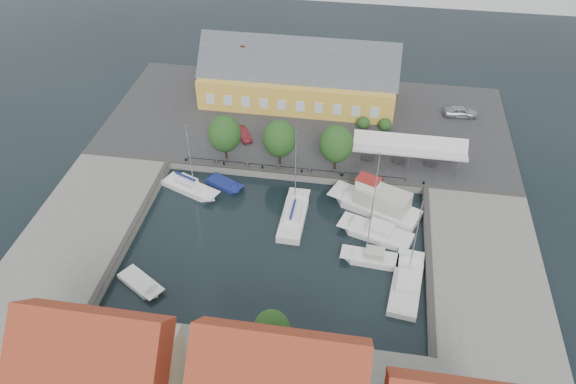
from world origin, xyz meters
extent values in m
plane|color=black|center=(0.00, 0.00, 0.00)|extent=(140.00, 140.00, 0.00)
cube|color=#2D2D30|center=(0.00, 23.00, 0.50)|extent=(56.00, 26.00, 1.00)
cube|color=slate|center=(-22.00, -2.00, 0.50)|extent=(12.00, 24.00, 1.00)
cube|color=slate|center=(22.00, -2.00, 0.50)|extent=(12.00, 24.00, 1.00)
cube|color=#383533|center=(0.00, 10.30, 1.06)|extent=(56.00, 0.60, 0.12)
cube|color=#383533|center=(-16.30, -2.00, 1.06)|extent=(0.60, 24.00, 0.12)
cube|color=#383533|center=(16.30, -2.00, 1.06)|extent=(0.60, 24.00, 0.12)
cylinder|color=black|center=(-14.00, 10.60, 1.20)|extent=(0.24, 0.24, 0.40)
cylinder|color=black|center=(-9.00, 10.60, 1.20)|extent=(0.24, 0.24, 0.40)
cylinder|color=black|center=(-4.00, 10.60, 1.20)|extent=(0.24, 0.24, 0.40)
cylinder|color=black|center=(1.00, 10.60, 1.20)|extent=(0.24, 0.24, 0.40)
cylinder|color=black|center=(6.00, 10.60, 1.20)|extent=(0.24, 0.24, 0.40)
cylinder|color=black|center=(11.00, 10.60, 1.20)|extent=(0.24, 0.24, 0.40)
cylinder|color=black|center=(16.00, 10.60, 1.20)|extent=(0.24, 0.24, 0.40)
cube|color=gold|center=(-2.00, 28.00, 3.25)|extent=(28.00, 10.00, 4.50)
cube|color=#474C51|center=(-2.00, 28.00, 6.75)|extent=(28.56, 7.60, 7.60)
cube|color=gold|center=(-12.00, 34.00, 2.75)|extent=(6.00, 6.00, 3.50)
cube|color=brown|center=(-10.00, 28.00, 8.60)|extent=(0.60, 0.60, 1.20)
cube|color=silver|center=(14.00, 14.50, 3.70)|extent=(14.00, 4.00, 0.25)
cylinder|color=silver|center=(8.00, 12.70, 2.35)|extent=(0.10, 0.10, 2.70)
cylinder|color=silver|center=(8.00, 16.30, 2.35)|extent=(0.10, 0.10, 2.70)
cylinder|color=silver|center=(14.00, 12.70, 2.35)|extent=(0.10, 0.10, 2.70)
cylinder|color=silver|center=(14.00, 16.30, 2.35)|extent=(0.10, 0.10, 2.70)
cylinder|color=silver|center=(20.00, 12.70, 2.35)|extent=(0.10, 0.10, 2.70)
cylinder|color=silver|center=(20.00, 16.30, 2.35)|extent=(0.10, 0.10, 2.70)
cylinder|color=black|center=(-9.00, 12.00, 2.05)|extent=(0.30, 0.30, 2.10)
ellipsoid|color=#1D491A|center=(-9.00, 12.00, 4.88)|extent=(4.20, 4.20, 4.83)
cylinder|color=black|center=(-2.00, 12.00, 2.05)|extent=(0.30, 0.30, 2.10)
ellipsoid|color=#1D491A|center=(-2.00, 12.00, 4.88)|extent=(4.20, 4.20, 4.83)
cylinder|color=black|center=(5.00, 12.00, 2.05)|extent=(0.30, 0.30, 2.10)
ellipsoid|color=#1D491A|center=(5.00, 12.00, 4.88)|extent=(4.20, 4.20, 4.83)
imported|color=#AEAFB6|center=(21.53, 27.15, 1.79)|extent=(4.76, 2.20, 1.58)
imported|color=maroon|center=(-7.87, 16.99, 1.62)|extent=(3.15, 3.87, 1.24)
cube|color=white|center=(1.14, 2.39, 0.15)|extent=(2.77, 7.11, 1.50)
cube|color=white|center=(1.16, 3.27, 0.94)|extent=(2.69, 8.53, 0.08)
cube|color=white|center=(1.15, 2.57, 1.40)|extent=(1.85, 2.86, 0.90)
cylinder|color=silver|center=(1.17, 3.80, 6.20)|extent=(0.12, 0.12, 10.60)
cube|color=navy|center=(1.14, 2.39, 2.15)|extent=(0.28, 3.54, 0.22)
cube|color=white|center=(11.11, 5.85, 0.10)|extent=(9.51, 6.47, 1.80)
cube|color=white|center=(10.08, 6.27, 1.04)|extent=(11.11, 7.03, 0.08)
cube|color=#BBB7A8|center=(11.11, 5.85, 2.10)|extent=(6.75, 4.95, 2.20)
cube|color=white|center=(9.25, 6.61, 3.50)|extent=(2.96, 2.63, 1.20)
cube|color=maroon|center=(9.25, 6.61, 4.15)|extent=(3.21, 2.81, 0.10)
cube|color=white|center=(11.25, 1.67, 0.05)|extent=(7.34, 4.81, 1.30)
cube|color=white|center=(10.45, 1.93, 0.74)|extent=(8.59, 5.12, 0.08)
cube|color=white|center=(11.09, 1.73, 1.20)|extent=(3.18, 2.69, 0.90)
cylinder|color=silver|center=(9.96, 2.09, 6.00)|extent=(0.12, 0.12, 10.60)
cube|color=white|center=(10.74, -2.19, 0.05)|extent=(5.25, 2.48, 1.30)
cube|color=white|center=(10.10, -2.15, 0.74)|extent=(6.26, 2.46, 0.08)
cube|color=#BBB7A8|center=(10.61, -2.18, 1.20)|extent=(2.14, 1.59, 0.90)
cylinder|color=silver|center=(9.72, -2.12, 4.54)|extent=(0.12, 0.12, 7.67)
cube|color=white|center=(13.91, -5.85, 0.05)|extent=(3.73, 7.54, 1.30)
cube|color=white|center=(14.02, -4.95, 0.74)|extent=(3.79, 8.96, 0.08)
cube|color=white|center=(13.94, -5.67, 1.20)|extent=(2.29, 3.11, 0.90)
cylinder|color=silver|center=(14.09, -4.41, 5.76)|extent=(0.12, 0.12, 10.12)
cube|color=white|center=(-12.72, 6.42, 0.05)|extent=(6.55, 4.44, 1.30)
cube|color=white|center=(-12.01, 6.12, 0.74)|extent=(7.66, 4.83, 0.08)
cube|color=white|center=(-12.58, 6.36, 1.20)|extent=(2.86, 2.35, 0.90)
cylinder|color=silver|center=(-11.59, 5.94, 5.20)|extent=(0.12, 0.12, 9.00)
cube|color=navy|center=(-12.72, 6.42, 1.95)|extent=(2.93, 1.39, 0.22)
cube|color=white|center=(-13.17, -9.05, 0.05)|extent=(4.80, 4.06, 0.90)
cube|color=white|center=(-12.70, -9.34, 0.54)|extent=(5.50, 4.45, 0.08)
cube|color=navy|center=(-8.60, 7.96, 0.05)|extent=(4.35, 3.45, 0.80)
cube|color=navy|center=(-8.16, 7.75, 0.49)|extent=(5.01, 3.72, 0.08)
cube|color=#BFB192|center=(-10.00, -23.00, 4.50)|extent=(11.00, 8.00, 7.00)
cube|color=#A94224|center=(-10.00, -23.00, 9.25)|extent=(11.33, 6.50, 6.50)
cube|color=brown|center=(-12.75, -23.00, 10.90)|extent=(0.70, 0.70, 1.00)
cube|color=brown|center=(-7.80, -23.00, 10.80)|extent=(0.60, 0.60, 0.80)
cube|color=#A94224|center=(4.00, -23.00, 9.75)|extent=(12.36, 6.50, 6.50)
cube|color=brown|center=(1.00, -23.00, 11.40)|extent=(0.70, 0.70, 1.00)
cube|color=brown|center=(6.40, -23.00, 11.30)|extent=(0.60, 0.60, 0.80)
camera|label=1|loc=(8.05, -44.38, 44.13)|focal=35.00mm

